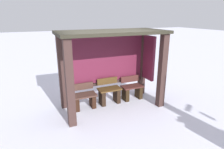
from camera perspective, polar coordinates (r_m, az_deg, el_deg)
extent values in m
plane|color=white|center=(5.67, 0.14, -9.52)|extent=(60.00, 60.00, 0.00)
cube|color=#3D2825|center=(4.43, -12.65, -2.98)|extent=(0.18, 0.18, 2.11)
cube|color=#3D2825|center=(5.50, 14.91, 0.86)|extent=(0.18, 0.18, 2.11)
cube|color=#3D2825|center=(5.41, -14.86, 0.59)|extent=(0.18, 0.18, 2.11)
cube|color=#3D2825|center=(6.32, 9.10, 3.34)|extent=(0.18, 0.18, 2.11)
cube|color=#2A271D|center=(5.07, 0.16, 12.69)|extent=(2.90, 1.34, 0.08)
cube|color=maroon|center=(5.67, -1.98, 4.58)|extent=(2.42, 0.08, 1.36)
cube|color=#3D2825|center=(5.87, -1.83, -2.55)|extent=(2.42, 0.06, 0.08)
cube|color=maroon|center=(5.99, 10.95, 4.95)|extent=(0.08, 0.57, 1.36)
cube|color=#4B3028|center=(5.45, -8.42, -6.18)|extent=(0.68, 0.40, 0.04)
cube|color=#4B3028|center=(5.54, -9.02, -3.59)|extent=(0.65, 0.04, 0.20)
cube|color=black|center=(5.60, -5.92, -7.80)|extent=(0.12, 0.34, 0.38)
cube|color=black|center=(5.49, -10.79, -8.57)|extent=(0.12, 0.34, 0.38)
cube|color=#51381B|center=(5.66, -0.76, -4.39)|extent=(0.68, 0.38, 0.04)
cube|color=#51381B|center=(5.74, -1.44, -1.96)|extent=(0.65, 0.04, 0.20)
cube|color=black|center=(5.84, 1.45, -6.23)|extent=(0.12, 0.33, 0.45)
cube|color=black|center=(5.67, -3.02, -7.01)|extent=(0.12, 0.33, 0.45)
cube|color=#4E2723|center=(6.00, 6.17, -3.59)|extent=(0.68, 0.37, 0.04)
cube|color=#4E2723|center=(6.07, 5.46, -1.33)|extent=(0.65, 0.04, 0.20)
cube|color=black|center=(6.20, 8.06, -5.17)|extent=(0.12, 0.31, 0.41)
cube|color=black|center=(5.97, 4.07, -5.93)|extent=(0.12, 0.31, 0.41)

